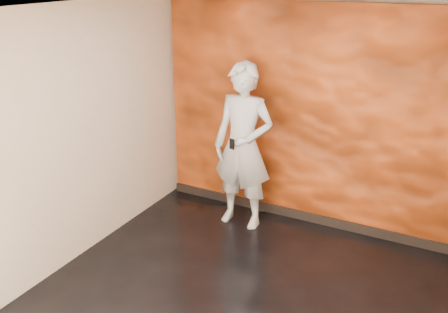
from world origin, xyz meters
TOP-DOWN VIEW (x-y plane):
  - room at (0.00, 0.00)m, footprint 4.02×4.02m
  - feature_wall at (0.00, 1.96)m, footprint 3.90×0.06m
  - baseboard at (0.00, 1.92)m, footprint 3.90×0.04m
  - man at (-0.68, 1.50)m, footprint 0.77×0.52m
  - phone at (-0.69, 1.21)m, footprint 0.07×0.03m

SIDE VIEW (x-z plane):
  - baseboard at x=0.00m, z-range 0.00..0.12m
  - man at x=-0.68m, z-range 0.00..2.09m
  - phone at x=-0.69m, z-range 1.10..1.23m
  - feature_wall at x=0.00m, z-range 0.00..2.75m
  - room at x=0.00m, z-range -0.01..2.81m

